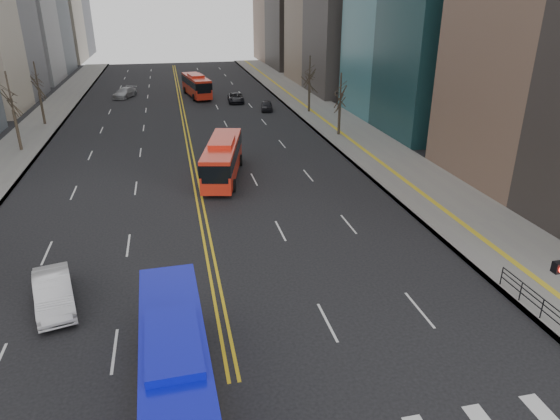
% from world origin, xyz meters
% --- Properties ---
extents(sidewalk_right, '(7.00, 130.00, 0.15)m').
position_xyz_m(sidewalk_right, '(17.50, 45.00, 0.07)').
color(sidewalk_right, gray).
rests_on(sidewalk_right, ground).
extents(sidewalk_left, '(5.00, 130.00, 0.15)m').
position_xyz_m(sidewalk_left, '(-16.50, 45.00, 0.07)').
color(sidewalk_left, gray).
rests_on(sidewalk_left, ground).
extents(centerline, '(0.55, 100.00, 0.01)m').
position_xyz_m(centerline, '(0.00, 55.00, 0.01)').
color(centerline, gold).
rests_on(centerline, ground).
extents(pedestrian_railing, '(0.06, 6.06, 1.02)m').
position_xyz_m(pedestrian_railing, '(14.30, 6.00, 0.82)').
color(pedestrian_railing, black).
rests_on(pedestrian_railing, sidewalk_right).
extents(street_trees, '(35.20, 47.20, 7.60)m').
position_xyz_m(street_trees, '(-7.18, 34.55, 4.87)').
color(street_trees, '#30271D').
rests_on(street_trees, ground).
extents(blue_bus, '(2.82, 11.08, 3.23)m').
position_xyz_m(blue_bus, '(-2.11, 4.00, 1.69)').
color(blue_bus, '#0B11B0').
rests_on(blue_bus, ground).
extents(red_bus_near, '(4.52, 10.37, 3.23)m').
position_xyz_m(red_bus_near, '(2.30, 28.98, 1.80)').
color(red_bus_near, red).
rests_on(red_bus_near, ground).
extents(red_bus_far, '(3.90, 10.50, 3.28)m').
position_xyz_m(red_bus_far, '(2.56, 66.41, 1.83)').
color(red_bus_far, red).
rests_on(red_bus_far, ground).
extents(car_white, '(2.72, 5.02, 1.57)m').
position_xyz_m(car_white, '(-7.71, 12.04, 0.78)').
color(car_white, white).
rests_on(car_white, ground).
extents(car_dark_mid, '(2.02, 3.82, 1.24)m').
position_xyz_m(car_dark_mid, '(10.91, 54.47, 0.62)').
color(car_dark_mid, black).
rests_on(car_dark_mid, ground).
extents(car_silver, '(3.82, 5.35, 1.44)m').
position_xyz_m(car_silver, '(-7.95, 67.87, 0.72)').
color(car_silver, '#A6A7AC').
rests_on(car_silver, ground).
extents(car_dark_far, '(2.40, 4.73, 1.28)m').
position_xyz_m(car_dark_far, '(7.66, 60.69, 0.64)').
color(car_dark_far, black).
rests_on(car_dark_far, ground).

